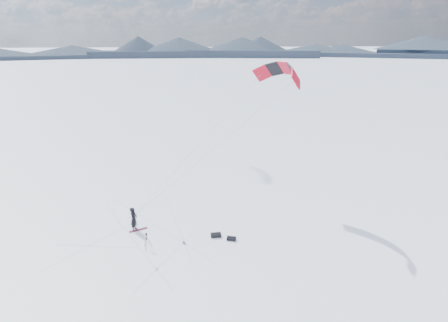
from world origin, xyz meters
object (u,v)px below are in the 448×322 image
object	(u,v)px
gear_bag_a	(216,235)
gear_bag_b	(231,239)
snowboard	(138,230)
snowkiter	(135,230)
tripod	(147,239)

from	to	relation	value
gear_bag_a	gear_bag_b	bearing A→B (deg)	-28.88
snowboard	snowkiter	bearing A→B (deg)	149.03
gear_bag_b	tripod	bearing A→B (deg)	-160.52
snowkiter	gear_bag_b	bearing A→B (deg)	-94.20
snowkiter	tripod	bearing A→B (deg)	-141.21
snowkiter	gear_bag_a	distance (m)	6.32
tripod	gear_bag_b	world-z (taller)	tripod
snowkiter	snowboard	bearing A→B (deg)	-87.47
tripod	gear_bag_b	size ratio (longest dim) A/B	1.59
tripod	gear_bag_b	distance (m)	6.02
snowboard	gear_bag_b	xyz separation A→B (m)	(6.50, -3.22, 0.11)
snowkiter	gear_bag_a	size ratio (longest dim) A/B	2.41
gear_bag_a	snowboard	bearing A→B (deg)	163.34
tripod	gear_bag_a	world-z (taller)	tripod
snowkiter	gear_bag_b	size ratio (longest dim) A/B	2.59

